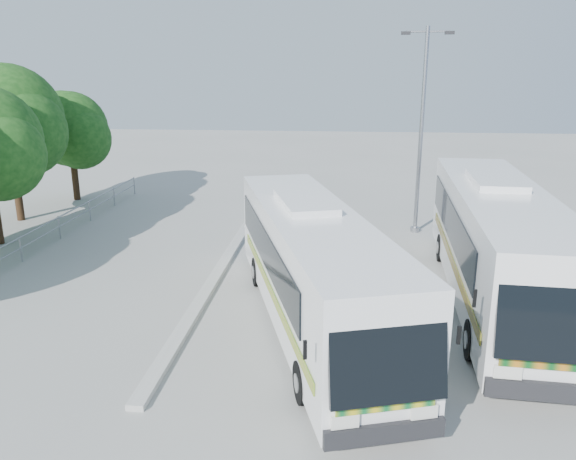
# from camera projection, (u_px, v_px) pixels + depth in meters

# --- Properties ---
(ground) EXTENTS (100.00, 100.00, 0.00)m
(ground) POSITION_uv_depth(u_px,v_px,m) (274.00, 303.00, 17.52)
(ground) COLOR #9D9D98
(ground) RESTS_ON ground
(kerb_divider) EXTENTS (0.40, 16.00, 0.15)m
(kerb_divider) POSITION_uv_depth(u_px,v_px,m) (216.00, 276.00, 19.62)
(kerb_divider) COLOR #B2B2AD
(kerb_divider) RESTS_ON ground
(railing) EXTENTS (0.06, 22.00, 1.00)m
(railing) POSITION_uv_depth(u_px,v_px,m) (34.00, 236.00, 22.05)
(railing) COLOR gray
(railing) RESTS_ON ground
(tree_far_d) EXTENTS (5.62, 5.30, 7.33)m
(tree_far_d) POSITION_uv_depth(u_px,v_px,m) (9.00, 119.00, 25.81)
(tree_far_d) COLOR #382314
(tree_far_d) RESTS_ON ground
(tree_far_e) EXTENTS (4.54, 4.28, 5.92)m
(tree_far_e) POSITION_uv_depth(u_px,v_px,m) (71.00, 129.00, 30.31)
(tree_far_e) COLOR #382314
(tree_far_e) RESTS_ON ground
(coach_main) EXTENTS (5.61, 12.00, 3.28)m
(coach_main) POSITION_uv_depth(u_px,v_px,m) (313.00, 266.00, 15.57)
(coach_main) COLOR white
(coach_main) RESTS_ON ground
(coach_adjacent) EXTENTS (3.42, 12.90, 3.54)m
(coach_adjacent) POSITION_uv_depth(u_px,v_px,m) (496.00, 241.00, 17.28)
(coach_adjacent) COLOR white
(coach_adjacent) RESTS_ON ground
(lamppost) EXTENTS (2.14, 0.33, 8.73)m
(lamppost) POSITION_uv_depth(u_px,v_px,m) (422.00, 123.00, 23.86)
(lamppost) COLOR #93959B
(lamppost) RESTS_ON ground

